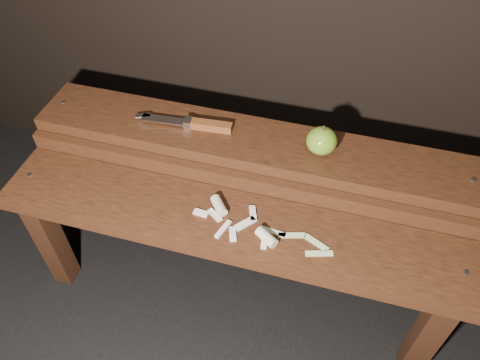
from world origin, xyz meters
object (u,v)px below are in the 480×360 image
(knife, at_px, (199,124))
(bench_rear_tier, at_px, (250,162))
(bench_front_tier, at_px, (227,239))
(apple, at_px, (322,141))

(knife, bearing_deg, bench_rear_tier, -2.98)
(bench_front_tier, relative_size, knife, 4.38)
(bench_front_tier, height_order, apple, apple)
(bench_front_tier, xyz_separation_m, knife, (-0.15, 0.23, 0.16))
(bench_rear_tier, height_order, apple, apple)
(bench_rear_tier, bearing_deg, bench_front_tier, -90.00)
(bench_front_tier, bearing_deg, apple, 51.49)
(knife, bearing_deg, apple, -0.58)
(apple, relative_size, knife, 0.30)
(bench_rear_tier, xyz_separation_m, apple, (0.18, 0.00, 0.12))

